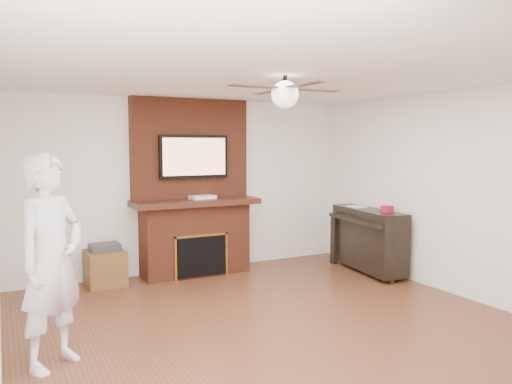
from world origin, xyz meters
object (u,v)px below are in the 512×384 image
fireplace (193,205)px  piano (368,238)px  person (51,261)px  side_table (105,266)px

fireplace → piano: size_ratio=1.73×
fireplace → person: 3.15m
side_table → piano: (3.54, -1.03, 0.24)m
fireplace → piano: 2.58m
person → side_table: bearing=29.5°
side_table → fireplace: bearing=0.4°
person → piano: bearing=-24.3°
person → fireplace: bearing=7.9°
fireplace → side_table: 1.46m
person → side_table: person is taller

